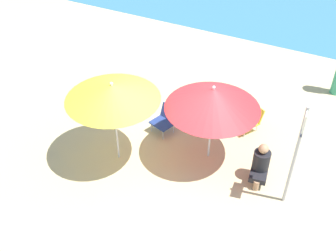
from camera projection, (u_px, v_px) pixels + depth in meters
name	position (u px, v px, depth m)	size (l,w,h in m)	color
ground_plane	(176.00, 159.00, 8.65)	(40.00, 40.00, 0.00)	#CCB789
umbrella_red	(213.00, 98.00, 7.78)	(1.90, 1.90, 1.80)	silver
umbrella_yellow	(112.00, 92.00, 7.64)	(1.86, 1.86, 1.91)	silver
beach_chair_a	(249.00, 118.00, 9.30)	(0.71, 0.73, 0.57)	gold
beach_chair_b	(197.00, 108.00, 9.56)	(0.69, 0.69, 0.63)	red
beach_chair_c	(165.00, 119.00, 9.20)	(0.62, 0.63, 0.60)	navy
person_b	(261.00, 164.00, 7.92)	(0.39, 0.56, 0.88)	black
warning_sign	(298.00, 145.00, 6.87)	(0.08, 0.41, 2.22)	#ADADB2
swim_ring	(119.00, 114.00, 9.81)	(0.52, 0.52, 0.11)	yellow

